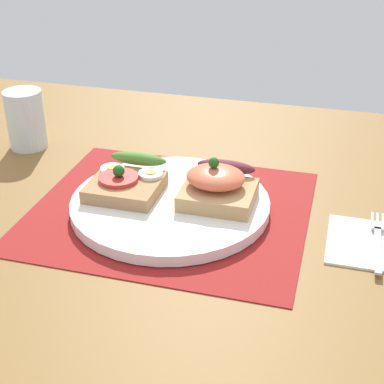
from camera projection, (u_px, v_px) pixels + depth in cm
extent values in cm
cube|color=brown|center=(171.00, 221.00, 77.59)|extent=(120.00, 90.00, 3.20)
cube|color=maroon|center=(170.00, 210.00, 76.75)|extent=(36.21, 31.78, 0.30)
cylinder|color=white|center=(170.00, 204.00, 76.32)|extent=(26.37, 26.37, 1.49)
cube|color=#A77D51|center=(127.00, 186.00, 77.35)|extent=(9.30, 8.84, 1.82)
cylinder|color=red|center=(118.00, 178.00, 76.56)|extent=(5.37, 5.37, 0.60)
ellipsoid|color=#497C2A|center=(138.00, 159.00, 80.55)|extent=(8.18, 2.20, 1.80)
sphere|color=#1E5919|center=(120.00, 170.00, 76.43)|extent=(1.60, 1.60, 1.60)
cylinder|color=white|center=(112.00, 169.00, 79.10)|extent=(3.33, 3.33, 0.50)
cylinder|color=yellow|center=(112.00, 167.00, 78.94)|extent=(1.50, 1.50, 0.16)
cylinder|color=white|center=(151.00, 174.00, 77.79)|extent=(3.33, 3.33, 0.50)
cylinder|color=yellow|center=(151.00, 172.00, 77.63)|extent=(1.50, 1.50, 0.16)
cube|color=tan|center=(218.00, 195.00, 74.82)|extent=(9.42, 8.27, 2.07)
ellipsoid|color=#E26946|center=(216.00, 177.00, 74.26)|extent=(7.73, 6.62, 2.55)
ellipsoid|color=#5B202C|center=(226.00, 167.00, 77.72)|extent=(8.01, 2.20, 1.80)
sphere|color=#1E5919|center=(214.00, 163.00, 73.46)|extent=(1.40, 1.40, 1.40)
cube|color=#B7B7BC|center=(378.00, 250.00, 67.44)|extent=(0.80, 9.86, 0.32)
cube|color=#B7B7BC|center=(378.00, 227.00, 71.77)|extent=(1.50, 1.20, 0.32)
cube|color=#B7B7BC|center=(372.00, 218.00, 73.62)|extent=(0.32, 2.80, 0.32)
cube|color=#B7B7BC|center=(377.00, 219.00, 73.46)|extent=(0.32, 2.80, 0.32)
cube|color=#B7B7BC|center=(383.00, 220.00, 73.31)|extent=(0.32, 2.80, 0.32)
cylinder|color=silver|center=(26.00, 119.00, 92.92)|extent=(6.13, 6.13, 9.53)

